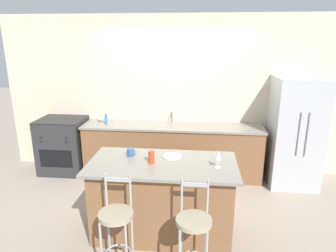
% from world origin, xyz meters
% --- Properties ---
extents(ground_plane, '(18.00, 18.00, 0.00)m').
position_xyz_m(ground_plane, '(0.00, 0.00, 0.00)').
color(ground_plane, gray).
extents(wall_back, '(6.00, 0.07, 2.70)m').
position_xyz_m(wall_back, '(0.00, 0.67, 1.35)').
color(wall_back, beige).
rests_on(wall_back, ground_plane).
extents(back_counter, '(3.03, 0.65, 0.90)m').
position_xyz_m(back_counter, '(0.00, 0.36, 0.45)').
color(back_counter, brown).
rests_on(back_counter, ground_plane).
extents(sink_faucet, '(0.02, 0.13, 0.22)m').
position_xyz_m(sink_faucet, '(0.00, 0.55, 1.04)').
color(sink_faucet, '#ADAFB5').
rests_on(sink_faucet, back_counter).
extents(kitchen_island, '(1.72, 0.87, 0.93)m').
position_xyz_m(kitchen_island, '(0.03, -1.29, 0.47)').
color(kitchen_island, brown).
rests_on(kitchen_island, ground_plane).
extents(refrigerator, '(0.74, 0.79, 1.75)m').
position_xyz_m(refrigerator, '(1.97, 0.26, 0.87)').
color(refrigerator, '#ADAFB5').
rests_on(refrigerator, ground_plane).
extents(oven_range, '(0.78, 0.68, 0.97)m').
position_xyz_m(oven_range, '(-1.93, 0.32, 0.48)').
color(oven_range, '#28282B').
rests_on(oven_range, ground_plane).
extents(bar_stool_near, '(0.35, 0.35, 1.03)m').
position_xyz_m(bar_stool_near, '(-0.35, -1.95, 0.54)').
color(bar_stool_near, '#99999E').
rests_on(bar_stool_near, ground_plane).
extents(bar_stool_far, '(0.35, 0.35, 1.03)m').
position_xyz_m(bar_stool_far, '(0.42, -1.98, 0.54)').
color(bar_stool_far, '#99999E').
rests_on(bar_stool_far, ground_plane).
extents(dinner_plate, '(0.23, 0.23, 0.02)m').
position_xyz_m(dinner_plate, '(0.13, -1.10, 0.94)').
color(dinner_plate, beige).
rests_on(dinner_plate, kitchen_island).
extents(wine_glass, '(0.07, 0.07, 0.20)m').
position_xyz_m(wine_glass, '(0.66, -1.36, 1.07)').
color(wine_glass, white).
rests_on(wine_glass, kitchen_island).
extents(coffee_mug, '(0.12, 0.08, 0.10)m').
position_xyz_m(coffee_mug, '(-0.38, -1.12, 0.97)').
color(coffee_mug, '#335689').
rests_on(coffee_mug, kitchen_island).
extents(tumbler_cup, '(0.07, 0.07, 0.15)m').
position_xyz_m(tumbler_cup, '(-0.09, -1.31, 1.00)').
color(tumbler_cup, red).
rests_on(tumbler_cup, kitchen_island).
extents(pumpkin_decoration, '(0.12, 0.12, 0.11)m').
position_xyz_m(pumpkin_decoration, '(-1.28, 0.48, 0.95)').
color(pumpkin_decoration, beige).
rests_on(pumpkin_decoration, back_counter).
extents(soap_bottle, '(0.05, 0.05, 0.19)m').
position_xyz_m(soap_bottle, '(-1.12, 0.28, 0.98)').
color(soap_bottle, teal).
rests_on(soap_bottle, back_counter).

